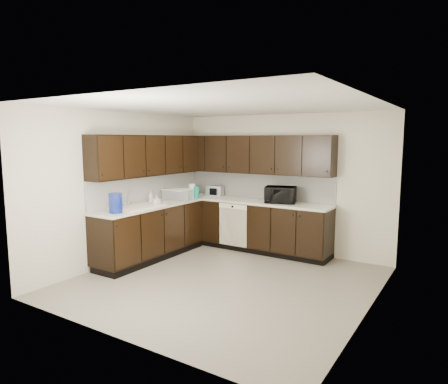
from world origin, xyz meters
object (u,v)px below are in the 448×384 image
object	(u,v)px
toaster_oven	(215,191)
storage_bin	(178,194)
microwave	(280,195)
blue_pitcher	(116,203)
sink	(137,211)

from	to	relation	value
toaster_oven	storage_bin	xyz separation A→B (m)	(-0.33, -0.75, -0.01)
microwave	toaster_oven	world-z (taller)	microwave
storage_bin	blue_pitcher	size ratio (longest dim) A/B	1.60
sink	storage_bin	bearing A→B (deg)	89.52
toaster_oven	blue_pitcher	distance (m)	2.34
microwave	sink	bearing A→B (deg)	-153.53
sink	blue_pitcher	size ratio (longest dim) A/B	2.71
microwave	storage_bin	size ratio (longest dim) A/B	1.08
sink	storage_bin	size ratio (longest dim) A/B	1.69
microwave	blue_pitcher	size ratio (longest dim) A/B	1.73
toaster_oven	blue_pitcher	bearing A→B (deg)	-109.79
sink	toaster_oven	size ratio (longest dim) A/B	2.53
toaster_oven	blue_pitcher	size ratio (longest dim) A/B	1.07
toaster_oven	blue_pitcher	xyz separation A→B (m)	(-0.25, -2.33, 0.05)
sink	storage_bin	distance (m)	1.05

